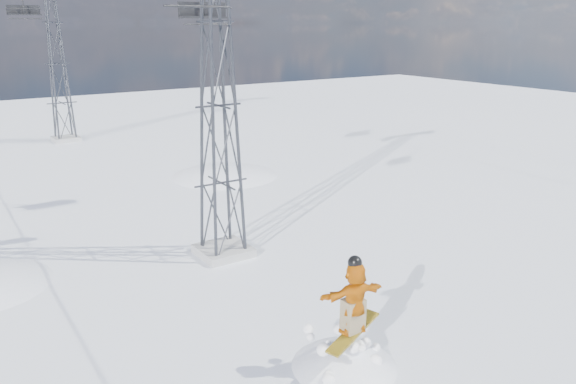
{
  "coord_description": "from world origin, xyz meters",
  "views": [
    {
      "loc": [
        -7.76,
        -9.34,
        8.19
      ],
      "look_at": [
        0.38,
        3.03,
        3.73
      ],
      "focal_mm": 35.0,
      "sensor_mm": 36.0,
      "label": 1
    }
  ],
  "objects": [
    {
      "name": "lift_chair_far",
      "position": [
        -1.4,
        30.08,
        8.92
      ],
      "size": [
        1.95,
        0.56,
        2.42
      ],
      "color": "black",
      "rests_on": "ground"
    },
    {
      "name": "snow_terrain",
      "position": [
        -4.77,
        21.24,
        -9.59
      ],
      "size": [
        39.0,
        37.0,
        22.0
      ],
      "color": "white",
      "rests_on": "ground"
    },
    {
      "name": "lift_tower_far",
      "position": [
        0.8,
        33.0,
        5.47
      ],
      "size": [
        5.2,
        1.8,
        11.43
      ],
      "color": "#999999",
      "rests_on": "ground"
    },
    {
      "name": "ground",
      "position": [
        0.0,
        0.0,
        0.0
      ],
      "size": [
        120.0,
        120.0,
        0.0
      ],
      "primitive_type": "plane",
      "color": "white",
      "rests_on": "ground"
    },
    {
      "name": "lift_tower_near",
      "position": [
        0.8,
        8.0,
        5.47
      ],
      "size": [
        5.2,
        1.8,
        11.43
      ],
      "color": "#999999",
      "rests_on": "ground"
    },
    {
      "name": "lift_chair_mid",
      "position": [
        3.0,
        13.49,
        8.66
      ],
      "size": [
        2.21,
        0.63,
        2.73
      ],
      "color": "black",
      "rests_on": "ground"
    }
  ]
}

